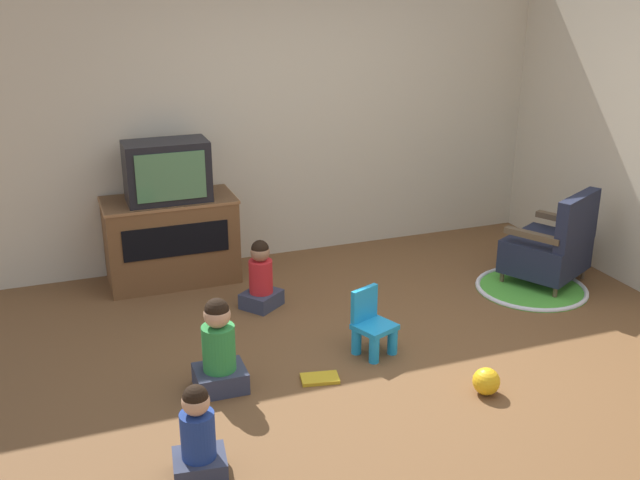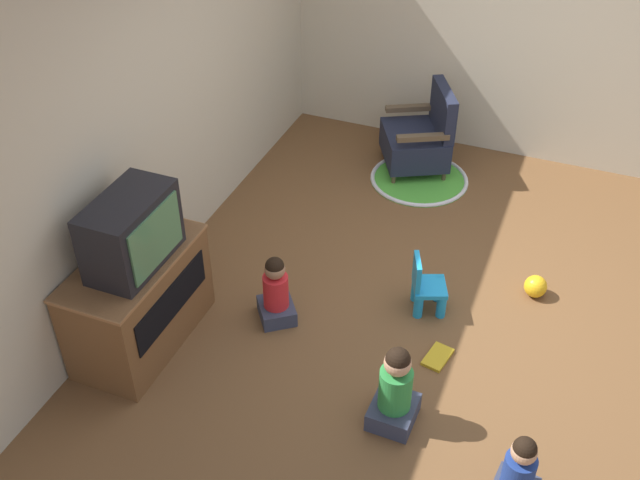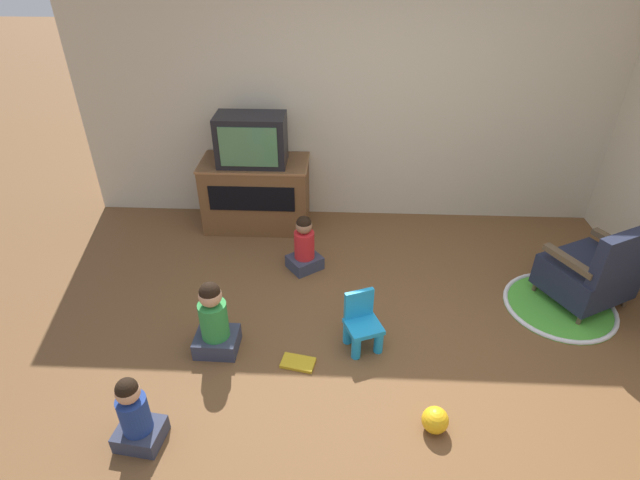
# 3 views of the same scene
# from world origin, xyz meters

# --- Properties ---
(ground_plane) EXTENTS (30.00, 30.00, 0.00)m
(ground_plane) POSITION_xyz_m (0.00, 0.00, 0.00)
(ground_plane) COLOR brown
(wall_back) EXTENTS (5.49, 0.12, 2.69)m
(wall_back) POSITION_xyz_m (-0.25, 2.26, 1.35)
(wall_back) COLOR beige
(wall_back) RESTS_ON ground_plane
(tv_cabinet) EXTENTS (1.08, 0.56, 0.73)m
(tv_cabinet) POSITION_xyz_m (-1.19, 1.90, 0.38)
(tv_cabinet) COLOR brown
(tv_cabinet) RESTS_ON ground_plane
(television) EXTENTS (0.67, 0.37, 0.49)m
(television) POSITION_xyz_m (-1.19, 1.85, 0.97)
(television) COLOR black
(television) RESTS_ON tv_cabinet
(black_armchair) EXTENTS (0.82, 0.79, 0.81)m
(black_armchair) POSITION_xyz_m (1.79, 0.74, 0.32)
(black_armchair) COLOR brown
(black_armchair) RESTS_ON ground_plane
(yellow_kid_chair) EXTENTS (0.32, 0.32, 0.46)m
(yellow_kid_chair) POSITION_xyz_m (-0.13, 0.14, 0.19)
(yellow_kid_chair) COLOR #1E99DB
(yellow_kid_chair) RESTS_ON ground_plane
(play_mat) EXTENTS (0.92, 0.92, 0.04)m
(play_mat) POSITION_xyz_m (1.57, 0.66, 0.01)
(play_mat) COLOR green
(play_mat) RESTS_ON ground_plane
(child_watching_left) EXTENTS (0.30, 0.28, 0.54)m
(child_watching_left) POSITION_xyz_m (-1.53, -0.77, 0.23)
(child_watching_left) COLOR #33384C
(child_watching_left) RESTS_ON ground_plane
(child_watching_center) EXTENTS (0.32, 0.28, 0.63)m
(child_watching_center) POSITION_xyz_m (-1.22, 0.04, 0.27)
(child_watching_center) COLOR #33384C
(child_watching_center) RESTS_ON ground_plane
(child_watching_right) EXTENTS (0.37, 0.37, 0.56)m
(child_watching_right) POSITION_xyz_m (-0.63, 1.13, 0.24)
(child_watching_right) COLOR #33384C
(child_watching_right) RESTS_ON ground_plane
(toy_ball) EXTENTS (0.17, 0.17, 0.17)m
(toy_ball) POSITION_xyz_m (0.32, -0.60, 0.09)
(toy_ball) COLOR yellow
(toy_ball) RESTS_ON ground_plane
(book) EXTENTS (0.27, 0.19, 0.02)m
(book) POSITION_xyz_m (-0.60, -0.09, 0.01)
(book) COLOR gold
(book) RESTS_ON ground_plane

